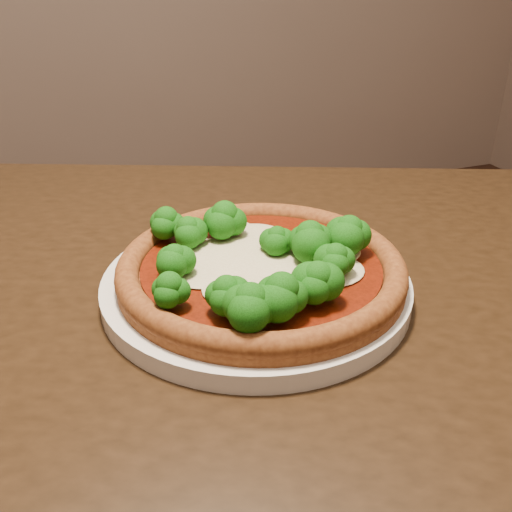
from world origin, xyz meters
name	(u,v)px	position (x,y,z in m)	size (l,w,h in m)	color
dining_table	(196,379)	(-0.21, 0.06, 0.64)	(1.35, 1.14, 0.75)	black
plate	(256,284)	(-0.15, 0.04, 0.76)	(0.29, 0.29, 0.02)	silver
pizza	(261,264)	(-0.15, 0.03, 0.79)	(0.27, 0.27, 0.06)	brown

